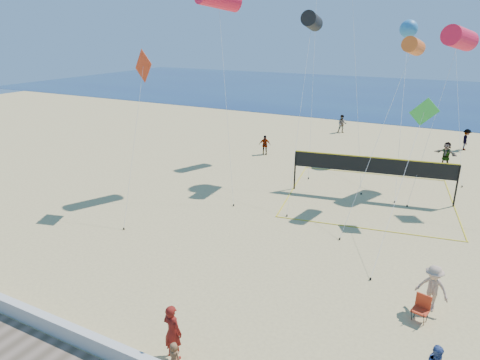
% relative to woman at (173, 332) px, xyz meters
% --- Properties ---
extents(ground, '(120.00, 120.00, 0.00)m').
position_rel_woman_xyz_m(ground, '(1.09, 2.03, -0.93)').
color(ground, tan).
rests_on(ground, ground).
extents(ocean, '(140.00, 50.00, 0.03)m').
position_rel_woman_xyz_m(ocean, '(1.09, 64.03, -0.92)').
color(ocean, '#10214E').
rests_on(ocean, ground).
extents(woman, '(0.73, 0.53, 1.86)m').
position_rel_woman_xyz_m(woman, '(0.00, 0.00, 0.00)').
color(woman, '#65120D').
rests_on(woman, ground).
extents(toddler, '(0.46, 0.34, 0.85)m').
position_rel_woman_xyz_m(toddler, '(0.72, -0.90, 0.09)').
color(toddler, brown).
rests_on(toddler, seawall).
extents(bystander_b, '(1.27, 0.92, 1.78)m').
position_rel_woman_xyz_m(bystander_b, '(6.82, 6.27, -0.04)').
color(bystander_b, tan).
rests_on(bystander_b, ground).
extents(far_person_0, '(1.01, 0.71, 1.59)m').
position_rel_woman_xyz_m(far_person_0, '(-7.04, 22.27, -0.14)').
color(far_person_0, gray).
rests_on(far_person_0, ground).
extents(far_person_1, '(1.78, 1.20, 1.84)m').
position_rel_woman_xyz_m(far_person_1, '(6.23, 25.60, -0.01)').
color(far_person_1, gray).
rests_on(far_person_1, ground).
extents(far_person_3, '(1.00, 0.86, 1.78)m').
position_rel_woman_xyz_m(far_person_3, '(-3.52, 32.95, -0.04)').
color(far_person_3, gray).
rests_on(far_person_3, ground).
extents(far_person_4, '(0.69, 1.17, 1.79)m').
position_rel_woman_xyz_m(far_person_4, '(7.46, 31.37, -0.04)').
color(far_person_4, gray).
rests_on(far_person_4, ground).
extents(camp_chair, '(0.62, 0.73, 1.08)m').
position_rel_woman_xyz_m(camp_chair, '(6.59, 5.45, -0.38)').
color(camp_chair, '#B62E14').
rests_on(camp_chair, ground).
extents(volleyball_net, '(10.91, 10.79, 2.54)m').
position_rel_woman_xyz_m(volleyball_net, '(2.58, 16.58, 0.82)').
color(volleyball_net, black).
rests_on(volleyball_net, ground).
extents(kite_1, '(2.09, 8.09, 10.76)m').
position_rel_woman_xyz_m(kite_1, '(-2.28, 18.42, 9.21)').
color(kite_1, black).
rests_on(kite_1, ground).
extents(kite_2, '(2.05, 7.95, 9.35)m').
position_rel_woman_xyz_m(kite_2, '(3.95, 17.01, 7.86)').
color(kite_2, '#D45A1F').
rests_on(kite_2, ground).
extents(kite_3, '(1.82, 3.94, 8.71)m').
position_rel_woman_xyz_m(kite_3, '(-8.49, 9.56, 6.55)').
color(kite_3, '#B82E10').
rests_on(kite_3, ground).
extents(kite_4, '(1.48, 7.82, 6.46)m').
position_rel_woman_xyz_m(kite_4, '(5.06, 14.34, 4.42)').
color(kite_4, green).
rests_on(kite_4, ground).
extents(kite_7, '(2.55, 10.95, 10.35)m').
position_rel_woman_xyz_m(kite_7, '(2.42, 26.41, 8.77)').
color(kite_7, '#2772B4').
rests_on(kite_7, ground).
extents(kite_9, '(2.92, 8.44, 9.99)m').
position_rel_woman_xyz_m(kite_9, '(5.58, 28.76, 7.66)').
color(kite_9, '#D45A1F').
rests_on(kite_9, ground).
extents(kite_10, '(2.29, 6.87, 9.96)m').
position_rel_woman_xyz_m(kite_10, '(6.00, 21.29, 8.23)').
color(kite_10, red).
rests_on(kite_10, ground).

